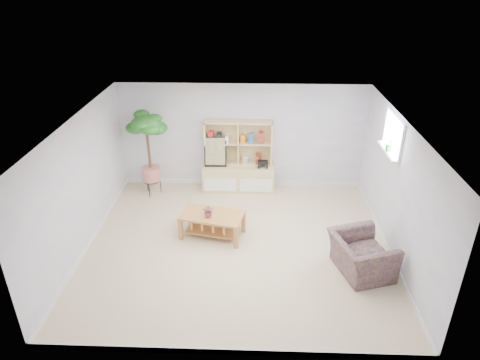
{
  "coord_description": "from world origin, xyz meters",
  "views": [
    {
      "loc": [
        0.29,
        -6.53,
        4.66
      ],
      "look_at": [
        0.03,
        0.47,
        1.12
      ],
      "focal_mm": 32.0,
      "sensor_mm": 36.0,
      "label": 1
    }
  ],
  "objects_px": {
    "storage_unit": "(238,157)",
    "armchair": "(362,253)",
    "coffee_table": "(212,225)",
    "floor_tree": "(149,155)"
  },
  "relations": [
    {
      "from": "coffee_table",
      "to": "armchair",
      "type": "distance_m",
      "value": 2.77
    },
    {
      "from": "coffee_table",
      "to": "floor_tree",
      "type": "relative_size",
      "value": 0.6
    },
    {
      "from": "floor_tree",
      "to": "armchair",
      "type": "bearing_deg",
      "value": -32.39
    },
    {
      "from": "storage_unit",
      "to": "coffee_table",
      "type": "relative_size",
      "value": 1.4
    },
    {
      "from": "floor_tree",
      "to": "armchair",
      "type": "xyz_separation_m",
      "value": [
        4.1,
        -2.6,
        -0.59
      ]
    },
    {
      "from": "storage_unit",
      "to": "armchair",
      "type": "height_order",
      "value": "storage_unit"
    },
    {
      "from": "coffee_table",
      "to": "armchair",
      "type": "bearing_deg",
      "value": -8.1
    },
    {
      "from": "coffee_table",
      "to": "floor_tree",
      "type": "xyz_separation_m",
      "value": [
        -1.51,
        1.63,
        0.72
      ]
    },
    {
      "from": "storage_unit",
      "to": "coffee_table",
      "type": "distance_m",
      "value": 2.06
    },
    {
      "from": "storage_unit",
      "to": "floor_tree",
      "type": "bearing_deg",
      "value": -171.08
    }
  ]
}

